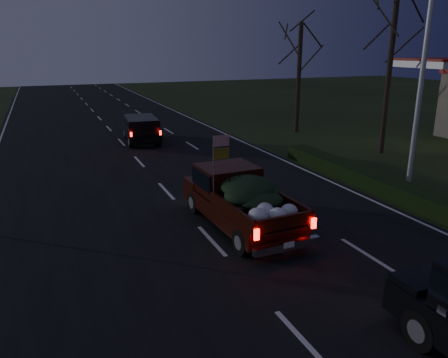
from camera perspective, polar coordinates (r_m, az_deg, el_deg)
name	(u,v)px	position (r m, az deg, el deg)	size (l,w,h in m)	color
ground	(212,241)	(12.94, -1.63, -8.11)	(120.00, 120.00, 0.00)	black
road_asphalt	(212,241)	(12.93, -1.63, -8.07)	(14.00, 120.00, 0.02)	black
hedge_row	(360,176)	(19.10, 17.30, 0.39)	(1.00, 10.00, 0.60)	black
light_pole	(426,46)	(18.84, 24.86, 15.43)	(0.50, 0.90, 9.16)	silver
bare_tree_mid	(394,29)	(24.52, 21.31, 17.84)	(3.60, 3.60, 8.50)	black
bare_tree_far	(300,51)	(29.48, 9.90, 16.15)	(3.60, 3.60, 7.00)	black
pickup_truck	(240,196)	(13.65, 2.05, -2.24)	(2.17, 5.15, 2.66)	#340E07
lead_suv	(141,127)	(26.51, -10.75, 6.71)	(2.17, 4.43, 1.23)	black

